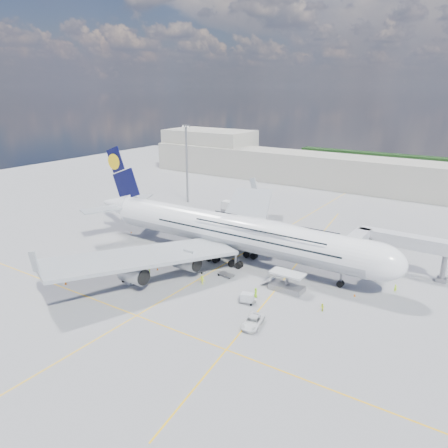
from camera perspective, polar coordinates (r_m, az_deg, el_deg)
The scene contains 31 objects.
ground at distance 90.66m, azimuth -2.40°, elevation -6.69°, with size 300.00×300.00×0.00m, color gray.
taxi_line_main at distance 90.66m, azimuth -2.40°, elevation -6.68°, with size 0.25×220.00×0.01m, color yellow.
taxi_line_cross at distance 77.14m, azimuth -11.33°, elevation -11.65°, with size 120.00×0.25×0.01m, color yellow.
taxi_line_diag at distance 92.10m, azimuth 8.43°, elevation -6.47°, with size 0.25×100.00×0.01m, color yellow.
airliner at distance 95.74m, azimuth 1.18°, elevation -0.92°, with size 77.26×79.15×23.71m.
jet_bridge at distance 94.69m, azimuth 20.18°, elevation -2.26°, with size 18.80×12.10×8.50m.
cargo_loader at distance 84.63m, azimuth 8.11°, elevation -7.77°, with size 8.53×3.20×3.67m.
light_mast at distance 144.74m, azimuth -4.88°, elevation 7.94°, with size 3.00×0.70×25.50m.
terminal at distance 171.79m, azimuth 16.61°, elevation 6.35°, with size 180.00×16.00×12.00m, color #B2AD9E.
hangar at distance 206.68m, azimuth -1.90°, elevation 9.69°, with size 40.00×22.00×18.00m, color #B2AD9E.
dolly_row_a at distance 99.83m, azimuth -12.51°, elevation -4.11°, with size 3.53×2.69×1.99m.
dolly_row_b at distance 88.94m, azimuth -11.92°, elevation -7.37°, with size 2.84×1.88×0.38m.
dolly_row_c at distance 92.13m, azimuth -3.26°, elevation -6.09°, with size 2.85×1.94×0.38m.
dolly_back at distance 96.99m, azimuth -10.65°, elevation -4.69°, with size 2.97×1.69×1.83m.
dolly_nose_far at distance 79.39m, azimuth 3.03°, elevation -9.61°, with size 3.18×2.18×1.84m.
dolly_nose_near at distance 89.99m, azimuth 0.25°, elevation -6.60°, with size 3.43×2.08×0.48m.
baggage_tug at distance 89.02m, azimuth -12.40°, elevation -7.06°, with size 2.95×2.05×1.68m.
catering_truck_inner at distance 119.13m, azimuth 4.60°, elevation 0.24°, with size 7.02×3.70×3.98m.
catering_truck_outer at distance 130.81m, azimuth 1.12°, elevation 1.92°, with size 7.13×2.83×4.26m.
service_van at distance 72.51m, azimuth 3.78°, elevation -12.62°, with size 2.61×5.67×1.58m, color white.
crew_nose at distance 89.20m, azimuth 21.49°, elevation -7.84°, with size 0.58×0.38×1.59m, color #A9E418.
crew_loader at distance 78.33m, azimuth 12.69°, elevation -10.63°, with size 0.75×0.58×1.54m, color #E5FF1A.
crew_wing at distance 90.95m, azimuth -9.74°, elevation -6.31°, with size 0.94×0.39×1.61m, color #B1F619.
crew_van at distance 81.53m, azimuth 4.16°, elevation -8.92°, with size 0.90×0.59×1.84m, color #8FE217.
crew_tug at distance 86.35m, azimuth -2.86°, elevation -7.33°, with size 1.16×0.67×1.80m, color #D7ED19.
cone_nose at distance 85.40m, azimuth 16.70°, elevation -8.89°, with size 0.40×0.40×0.51m.
cone_wing_left_inner at distance 120.55m, azimuth 0.56°, elevation -0.30°, with size 0.41×0.41×0.53m.
cone_wing_left_outer at distance 120.12m, azimuth 3.96°, elevation -0.41°, with size 0.43×0.43×0.54m.
cone_wing_right_inner at distance 93.94m, azimuth -8.68°, elevation -5.83°, with size 0.40×0.40×0.51m.
cone_wing_right_outer at distance 91.91m, azimuth -19.98°, elevation -7.24°, with size 0.50×0.50×0.63m.
cone_tail at distance 118.43m, azimuth -12.03°, elevation -1.03°, with size 0.40×0.40×0.51m.
Camera 1 is at (48.85, -66.72, 37.17)m, focal length 35.00 mm.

